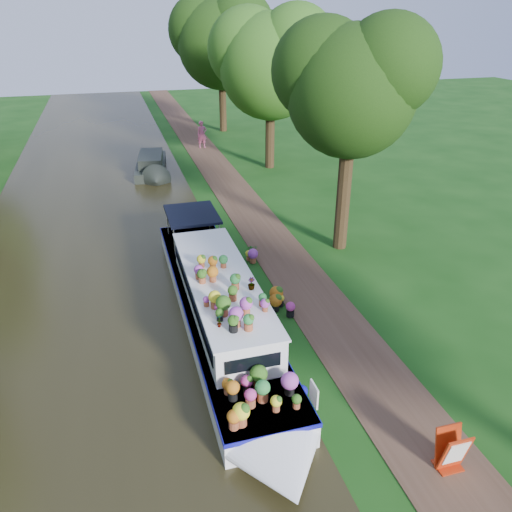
# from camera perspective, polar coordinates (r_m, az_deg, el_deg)

# --- Properties ---
(ground) EXTENTS (100.00, 100.00, 0.00)m
(ground) POSITION_cam_1_polar(r_m,az_deg,el_deg) (17.52, 2.25, -4.45)
(ground) COLOR #123E0F
(ground) RESTS_ON ground
(canal_water) EXTENTS (10.00, 100.00, 0.02)m
(canal_water) POSITION_cam_1_polar(r_m,az_deg,el_deg) (16.88, -17.65, -7.11)
(canal_water) COLOR black
(canal_water) RESTS_ON ground
(towpath) EXTENTS (2.20, 100.00, 0.03)m
(towpath) POSITION_cam_1_polar(r_m,az_deg,el_deg) (17.88, 5.92, -3.84)
(towpath) COLOR #483021
(towpath) RESTS_ON ground
(plant_boat) EXTENTS (2.29, 13.52, 2.22)m
(plant_boat) POSITION_cam_1_polar(r_m,az_deg,el_deg) (15.26, -3.90, -5.86)
(plant_boat) COLOR white
(plant_boat) RESTS_ON canal_water
(tree_near_overhang) EXTENTS (5.52, 5.28, 8.99)m
(tree_near_overhang) POSITION_cam_1_polar(r_m,az_deg,el_deg) (19.48, 10.88, 18.96)
(tree_near_overhang) COLOR black
(tree_near_overhang) RESTS_ON ground
(tree_near_mid) EXTENTS (6.90, 6.60, 9.40)m
(tree_near_mid) POSITION_cam_1_polar(r_m,az_deg,el_deg) (30.87, 1.64, 21.69)
(tree_near_mid) COLOR black
(tree_near_mid) RESTS_ON ground
(tree_near_far) EXTENTS (7.59, 7.26, 10.30)m
(tree_near_far) POSITION_cam_1_polar(r_m,az_deg,el_deg) (41.33, -4.10, 23.70)
(tree_near_far) COLOR black
(tree_near_far) RESTS_ON ground
(second_boat) EXTENTS (2.37, 6.12, 1.15)m
(second_boat) POSITION_cam_1_polar(r_m,az_deg,el_deg) (31.37, -11.87, 10.13)
(second_boat) COLOR black
(second_boat) RESTS_ON canal_water
(sandwich_board) EXTENTS (0.62, 0.49, 0.99)m
(sandwich_board) POSITION_cam_1_polar(r_m,az_deg,el_deg) (12.21, 21.44, -20.10)
(sandwich_board) COLOR #AD290C
(sandwich_board) RESTS_ON towpath
(pedestrian_pink) EXTENTS (0.70, 0.47, 1.88)m
(pedestrian_pink) POSITION_cam_1_polar(r_m,az_deg,el_deg) (36.62, -6.20, 13.65)
(pedestrian_pink) COLOR #D6587E
(pedestrian_pink) RESTS_ON towpath
(verge_plant) EXTENTS (0.45, 0.40, 0.47)m
(verge_plant) POSITION_cam_1_polar(r_m,az_deg,el_deg) (20.15, -0.46, 0.69)
(verge_plant) COLOR #206B20
(verge_plant) RESTS_ON ground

